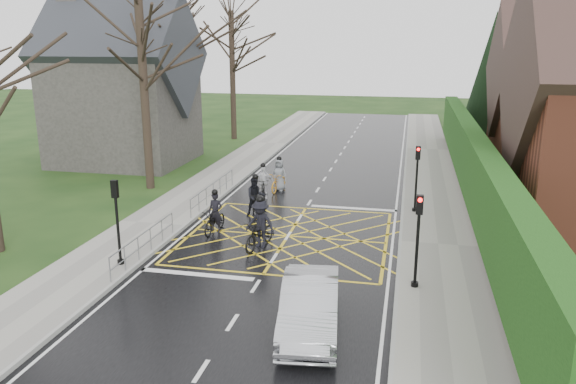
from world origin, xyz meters
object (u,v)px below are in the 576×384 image
at_px(car, 310,306).
at_px(cyclist_lead, 279,179).
at_px(cyclist_rear, 215,218).
at_px(cyclist_back, 255,200).
at_px(cyclist_mid, 260,229).
at_px(cyclist_front, 263,186).

bearing_deg(car, cyclist_lead, 99.20).
bearing_deg(cyclist_rear, cyclist_lead, 86.30).
height_order(cyclist_back, cyclist_lead, cyclist_back).
distance_m(cyclist_rear, cyclist_back, 2.75).
height_order(cyclist_back, car, cyclist_back).
relative_size(cyclist_back, cyclist_mid, 0.90).
relative_size(cyclist_mid, cyclist_lead, 1.13).
bearing_deg(cyclist_rear, cyclist_front, 88.30).
xyz_separation_m(cyclist_mid, car, (3.01, -5.92, -0.03)).
distance_m(cyclist_back, cyclist_mid, 4.09).
height_order(cyclist_rear, cyclist_mid, cyclist_mid).
distance_m(cyclist_rear, car, 9.01).
relative_size(cyclist_back, car, 0.46).
relative_size(cyclist_back, cyclist_lead, 1.01).
relative_size(cyclist_rear, cyclist_mid, 0.87).
relative_size(cyclist_mid, car, 0.51).
bearing_deg(cyclist_front, cyclist_lead, 54.48).
relative_size(cyclist_back, cyclist_front, 1.06).
relative_size(cyclist_rear, car, 0.44).
distance_m(cyclist_front, cyclist_lead, 1.71).
height_order(cyclist_mid, car, cyclist_mid).
bearing_deg(cyclist_lead, cyclist_front, -97.23).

